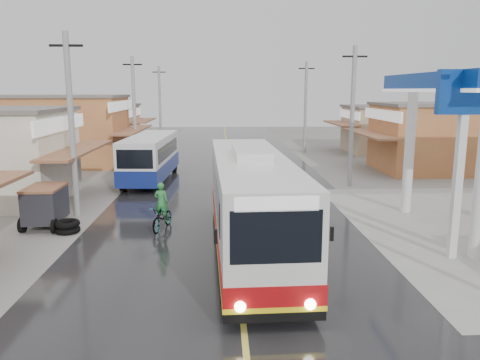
{
  "coord_description": "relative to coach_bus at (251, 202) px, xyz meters",
  "views": [
    {
      "loc": [
        -0.5,
        -11.65,
        5.57
      ],
      "look_at": [
        0.26,
        7.26,
        1.91
      ],
      "focal_mm": 35.0,
      "sensor_mm": 36.0,
      "label": 1
    }
  ],
  "objects": [
    {
      "name": "ground",
      "position": [
        -0.5,
        -4.02,
        -1.74
      ],
      "size": [
        120.0,
        120.0,
        0.0
      ],
      "primitive_type": "plane",
      "color": "slate",
      "rests_on": "ground"
    },
    {
      "name": "road",
      "position": [
        -0.5,
        10.98,
        -1.73
      ],
      "size": [
        12.0,
        90.0,
        0.02
      ],
      "primitive_type": "cube",
      "color": "black",
      "rests_on": "ground"
    },
    {
      "name": "centre_line",
      "position": [
        -0.5,
        10.98,
        -1.72
      ],
      "size": [
        0.15,
        90.0,
        0.01
      ],
      "primitive_type": "cube",
      "color": "#D8CC4C",
      "rests_on": "road"
    },
    {
      "name": "shopfronts_left",
      "position": [
        -13.5,
        13.98,
        -1.74
      ],
      "size": [
        11.0,
        44.0,
        5.2
      ],
      "primitive_type": null,
      "color": "tan",
      "rests_on": "ground"
    },
    {
      "name": "utility_poles_left",
      "position": [
        -7.5,
        11.98,
        -1.74
      ],
      "size": [
        1.6,
        50.0,
        8.0
      ],
      "primitive_type": null,
      "color": "gray",
      "rests_on": "ground"
    },
    {
      "name": "utility_poles_right",
      "position": [
        6.5,
        10.98,
        -1.74
      ],
      "size": [
        1.6,
        36.0,
        8.0
      ],
      "primitive_type": null,
      "color": "gray",
      "rests_on": "ground"
    },
    {
      "name": "coach_bus",
      "position": [
        0.0,
        0.0,
        0.0
      ],
      "size": [
        3.0,
        11.66,
        3.61
      ],
      "rotation": [
        0.0,
        0.0,
        0.04
      ],
      "color": "silver",
      "rests_on": "road"
    },
    {
      "name": "second_bus",
      "position": [
        -5.36,
        13.06,
        -0.24
      ],
      "size": [
        2.68,
        8.5,
        2.79
      ],
      "rotation": [
        0.0,
        0.0,
        -0.05
      ],
      "color": "silver",
      "rests_on": "road"
    },
    {
      "name": "cyclist",
      "position": [
        -3.4,
        2.68,
        -1.1
      ],
      "size": [
        1.11,
        1.93,
        1.97
      ],
      "rotation": [
        0.0,
        0.0,
        -0.27
      ],
      "color": "black",
      "rests_on": "ground"
    },
    {
      "name": "tricycle_near",
      "position": [
        -8.22,
        3.19,
        -0.76
      ],
      "size": [
        1.52,
        2.25,
        1.71
      ],
      "rotation": [
        0.0,
        0.0,
        0.02
      ],
      "color": "#26262D",
      "rests_on": "ground"
    },
    {
      "name": "tyre_stack",
      "position": [
        -7.1,
        2.38,
        -1.49
      ],
      "size": [
        0.98,
        0.98,
        0.5
      ],
      "color": "black",
      "rests_on": "ground"
    }
  ]
}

